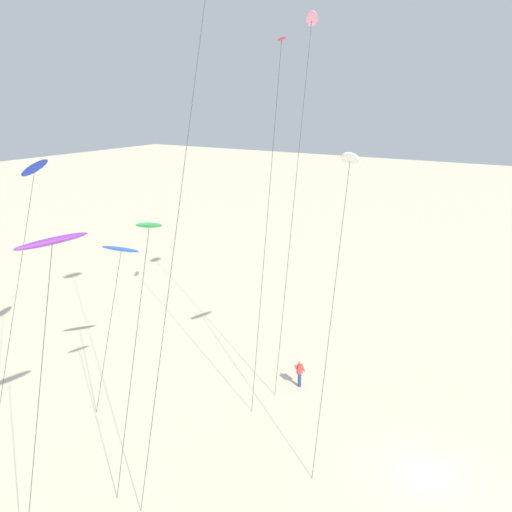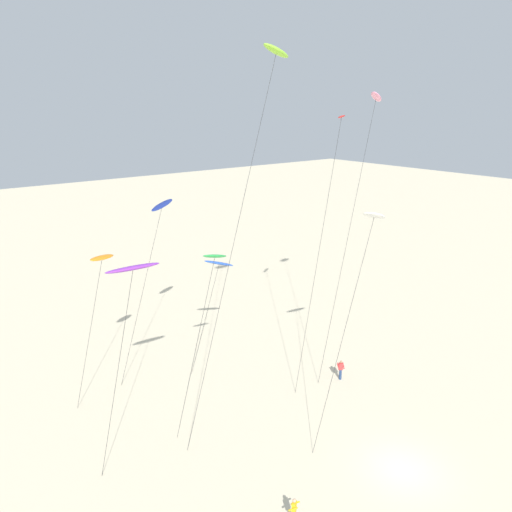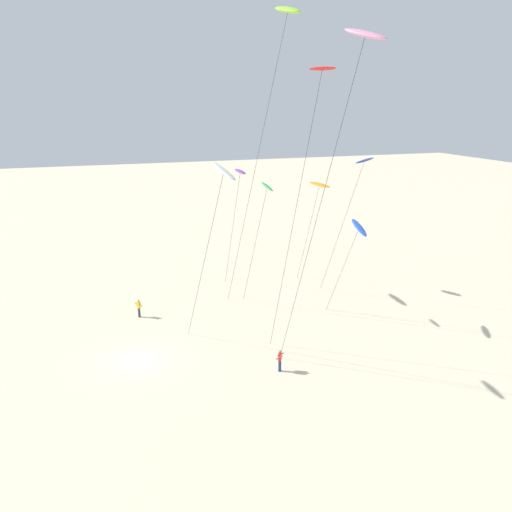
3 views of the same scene
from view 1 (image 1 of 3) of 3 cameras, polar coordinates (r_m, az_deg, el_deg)
ground_plane at (r=33.53m, az=14.99°, el=-18.19°), size 260.00×260.00×0.00m
kite_navy at (r=36.79m, az=-19.12°, el=7.13°), size 6.28×1.81×14.25m
kite_white at (r=33.61m, az=8.35°, el=8.40°), size 8.16×2.34×15.08m
kite_blue at (r=38.48m, az=-11.92°, el=0.51°), size 4.97×1.37×9.32m
kite_pink at (r=42.14m, az=4.95°, el=19.95°), size 8.28×2.64×22.57m
kite_green at (r=30.15m, az=-9.53°, el=2.33°), size 5.08×1.35×12.17m
kite_red at (r=38.01m, az=2.18°, el=17.39°), size 6.06×1.97×20.74m
kite_purple at (r=25.53m, az=-17.70°, el=1.12°), size 5.03×1.32×12.55m
kite_flyer_nearest at (r=40.21m, az=3.90°, el=-10.35°), size 0.71×0.70×1.67m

